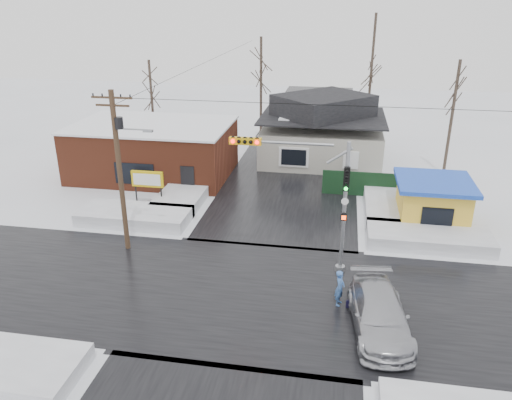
% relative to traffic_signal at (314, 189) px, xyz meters
% --- Properties ---
extents(ground, '(120.00, 120.00, 0.00)m').
position_rel_traffic_signal_xyz_m(ground, '(-2.43, -2.97, -4.54)').
color(ground, white).
rests_on(ground, ground).
extents(road_ns, '(10.00, 120.00, 0.02)m').
position_rel_traffic_signal_xyz_m(road_ns, '(-2.43, -2.97, -4.53)').
color(road_ns, black).
rests_on(road_ns, ground).
extents(road_ew, '(120.00, 10.00, 0.02)m').
position_rel_traffic_signal_xyz_m(road_ew, '(-2.43, -2.97, -4.53)').
color(road_ew, black).
rests_on(road_ew, ground).
extents(snowbank_nw, '(7.00, 3.00, 0.80)m').
position_rel_traffic_signal_xyz_m(snowbank_nw, '(-11.43, 4.03, -4.14)').
color(snowbank_nw, white).
rests_on(snowbank_nw, ground).
extents(snowbank_ne, '(7.00, 3.00, 0.80)m').
position_rel_traffic_signal_xyz_m(snowbank_ne, '(6.57, 4.03, -4.14)').
color(snowbank_ne, white).
rests_on(snowbank_ne, ground).
extents(snowbank_nside_w, '(3.00, 8.00, 0.80)m').
position_rel_traffic_signal_xyz_m(snowbank_nside_w, '(-9.43, 9.03, -4.14)').
color(snowbank_nside_w, white).
rests_on(snowbank_nside_w, ground).
extents(snowbank_nside_e, '(3.00, 8.00, 0.80)m').
position_rel_traffic_signal_xyz_m(snowbank_nside_e, '(4.57, 9.03, -4.14)').
color(snowbank_nside_e, white).
rests_on(snowbank_nside_e, ground).
extents(traffic_signal, '(6.05, 0.68, 7.00)m').
position_rel_traffic_signal_xyz_m(traffic_signal, '(0.00, 0.00, 0.00)').
color(traffic_signal, gray).
rests_on(traffic_signal, ground).
extents(utility_pole, '(3.15, 0.44, 9.00)m').
position_rel_traffic_signal_xyz_m(utility_pole, '(-10.36, 0.53, 0.57)').
color(utility_pole, '#382619').
rests_on(utility_pole, ground).
extents(brick_building, '(12.20, 8.20, 4.12)m').
position_rel_traffic_signal_xyz_m(brick_building, '(-13.43, 13.03, -2.46)').
color(brick_building, brown).
rests_on(brick_building, ground).
extents(marquee_sign, '(2.20, 0.21, 2.55)m').
position_rel_traffic_signal_xyz_m(marquee_sign, '(-11.43, 6.53, -2.62)').
color(marquee_sign, black).
rests_on(marquee_sign, ground).
extents(house, '(10.40, 8.40, 5.76)m').
position_rel_traffic_signal_xyz_m(house, '(-0.43, 19.03, -1.92)').
color(house, '#ADAA9C').
rests_on(house, ground).
extents(kiosk, '(4.60, 4.60, 2.88)m').
position_rel_traffic_signal_xyz_m(kiosk, '(7.07, 7.03, -3.08)').
color(kiosk, yellow).
rests_on(kiosk, ground).
extents(fence, '(8.00, 0.12, 1.80)m').
position_rel_traffic_signal_xyz_m(fence, '(4.07, 11.03, -3.64)').
color(fence, black).
rests_on(fence, ground).
extents(tree_far_left, '(3.00, 3.00, 10.00)m').
position_rel_traffic_signal_xyz_m(tree_far_left, '(-6.43, 23.03, 3.41)').
color(tree_far_left, '#332821').
rests_on(tree_far_left, ground).
extents(tree_far_mid, '(3.00, 3.00, 12.00)m').
position_rel_traffic_signal_xyz_m(tree_far_mid, '(3.57, 25.03, 5.00)').
color(tree_far_mid, '#332821').
rests_on(tree_far_mid, ground).
extents(tree_far_right, '(3.00, 3.00, 9.00)m').
position_rel_traffic_signal_xyz_m(tree_far_right, '(9.57, 17.03, 2.62)').
color(tree_far_right, '#332821').
rests_on(tree_far_right, ground).
extents(tree_far_west, '(3.00, 3.00, 8.00)m').
position_rel_traffic_signal_xyz_m(tree_far_west, '(-16.43, 21.03, 1.82)').
color(tree_far_west, '#332821').
rests_on(tree_far_west, ground).
extents(pedestrian, '(0.55, 0.72, 1.76)m').
position_rel_traffic_signal_xyz_m(pedestrian, '(1.57, -3.08, -3.66)').
color(pedestrian, '#406BB3').
rests_on(pedestrian, ground).
extents(car, '(2.90, 5.83, 1.63)m').
position_rel_traffic_signal_xyz_m(car, '(3.27, -4.75, -3.73)').
color(car, '#B5B6BD').
rests_on(car, ground).
extents(shopping_bag, '(0.29, 0.14, 0.35)m').
position_rel_traffic_signal_xyz_m(shopping_bag, '(2.04, -3.27, -4.36)').
color(shopping_bag, black).
rests_on(shopping_bag, ground).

